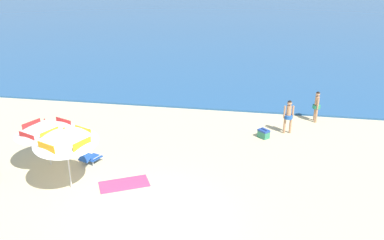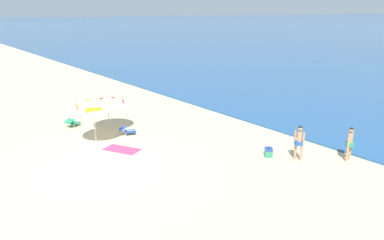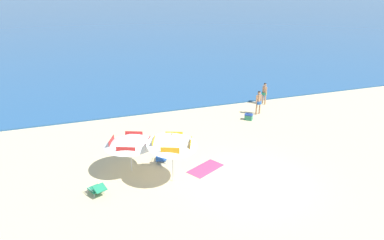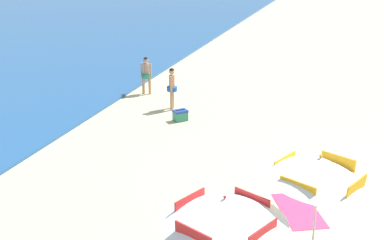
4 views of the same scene
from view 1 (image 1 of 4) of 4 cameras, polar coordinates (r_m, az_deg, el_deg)
ground_plane at (r=13.38m, az=-5.66°, el=-13.40°), size 800.00×800.00×0.00m
beach_umbrella_striped_main at (r=16.63m, az=-19.91°, el=-0.87°), size 2.95×2.94×1.98m
beach_umbrella_striped_second at (r=14.53m, az=-17.43°, el=-2.14°), size 2.77×2.80×2.44m
lounge_chair_under_umbrella at (r=16.80m, az=-14.09°, el=-5.13°), size 0.81×1.02×0.53m
person_standing_near_shore at (r=19.36m, az=13.42°, el=0.78°), size 0.47×0.40×1.63m
person_standing_beside at (r=21.14m, az=17.14°, el=2.12°), size 0.39×0.47×1.58m
cooler_box at (r=18.89m, az=10.04°, el=-1.91°), size 0.60×0.59×0.43m
beach_towel at (r=15.22m, az=-9.52°, el=-8.87°), size 2.01×1.64×0.01m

